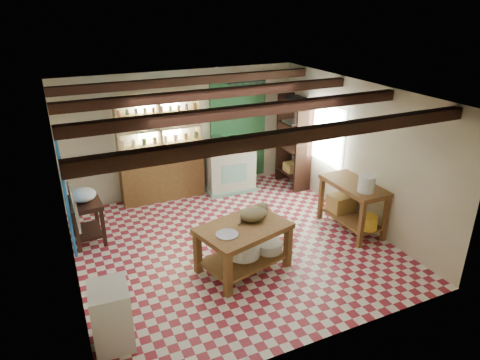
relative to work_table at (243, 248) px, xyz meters
name	(u,v)px	position (x,y,z in m)	size (l,w,h in m)	color
floor	(232,245)	(0.12, 0.72, -0.39)	(5.00, 5.00, 0.02)	maroon
ceiling	(231,93)	(0.12, 0.72, 2.22)	(5.00, 5.00, 0.02)	#494A4F
wall_back	(183,133)	(0.12, 3.22, 0.92)	(5.00, 0.04, 2.60)	beige
wall_front	(322,252)	(0.12, -1.78, 0.92)	(5.00, 0.04, 2.60)	beige
wall_left	(65,203)	(-2.38, 0.72, 0.92)	(0.04, 5.00, 2.60)	beige
wall_right	(357,153)	(2.62, 0.72, 0.92)	(0.04, 5.00, 2.60)	beige
ceiling_beams	(231,101)	(0.12, 0.72, 2.10)	(5.00, 3.80, 0.15)	#351B12
blue_wall_patch	(65,191)	(-2.35, 1.62, 0.72)	(0.04, 1.40, 1.60)	#185AB4
green_wall_patch	(238,129)	(1.37, 3.19, 0.87)	(1.30, 0.04, 2.30)	#21542A
window_back	(159,117)	(-0.38, 3.20, 1.32)	(0.90, 0.02, 0.80)	silver
window_right	(324,133)	(2.60, 1.72, 1.02)	(0.02, 1.30, 1.20)	silver
utensil_rail	(72,207)	(-2.32, -0.48, 1.40)	(0.06, 0.90, 0.28)	black
pot_rack	(247,90)	(1.37, 2.77, 1.80)	(0.86, 0.12, 0.36)	black
shelving_unit	(161,149)	(-0.43, 3.03, 0.72)	(1.70, 0.34, 2.20)	tan
tall_rack	(294,142)	(2.40, 2.52, 0.62)	(0.40, 0.86, 2.00)	#351B12
work_table	(243,248)	(0.00, 0.00, 0.00)	(1.33, 0.88, 0.75)	brown
stove	(229,168)	(1.01, 2.87, 0.12)	(1.02, 0.69, 1.00)	beige
prep_table	(87,221)	(-2.08, 1.90, 0.01)	(0.52, 0.75, 0.76)	#351B12
white_cabinet	(111,316)	(-2.10, -0.76, 0.03)	(0.45, 0.54, 0.81)	silver
right_counter	(352,207)	(2.30, 0.32, 0.08)	(0.63, 1.26, 0.91)	brown
cat	(254,214)	(0.23, 0.11, 0.48)	(0.45, 0.34, 0.20)	olive
steel_tray	(227,234)	(-0.33, -0.14, 0.39)	(0.33, 0.33, 0.02)	#AAA9B1
basin_large	(244,250)	(0.04, 0.06, -0.09)	(0.51, 0.51, 0.18)	silver
basin_small	(269,246)	(0.46, 0.02, -0.10)	(0.43, 0.43, 0.15)	silver
kettle_left	(218,142)	(0.76, 2.89, 0.74)	(0.21, 0.21, 0.24)	#AAA9B1
kettle_right	(233,141)	(1.11, 2.86, 0.73)	(0.17, 0.17, 0.21)	black
enamel_bowl	(83,195)	(-2.08, 1.90, 0.49)	(0.44, 0.44, 0.22)	silver
white_bucket	(367,184)	(2.26, -0.03, 0.67)	(0.28, 0.28, 0.28)	silver
wicker_basket	(341,203)	(2.30, 0.62, 0.02)	(0.44, 0.35, 0.31)	#A98444
yellow_tub	(368,222)	(2.31, -0.13, -0.02)	(0.32, 0.32, 0.23)	gold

